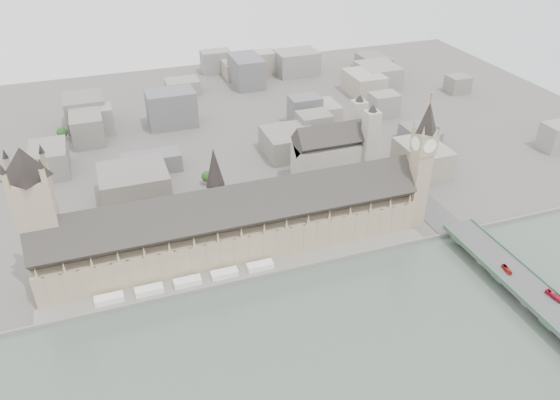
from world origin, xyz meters
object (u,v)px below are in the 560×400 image
object	(u,v)px
victoria_tower	(37,213)
westminster_bridge	(524,289)
car_approach	(415,179)
red_bus_north	(507,269)
westminster_abbey	(335,152)
elizabeth_tower	(422,157)
red_bus_south	(554,296)
palace_of_westminster	(234,225)

from	to	relation	value
victoria_tower	westminster_bridge	size ratio (longest dim) A/B	0.31
victoria_tower	car_approach	bearing A→B (deg)	5.27
red_bus_north	car_approach	size ratio (longest dim) A/B	1.67
westminster_abbey	car_approach	xyz separation A→B (m)	(54.98, -42.44, -14.01)
car_approach	westminster_bridge	bearing A→B (deg)	-93.26
elizabeth_tower	westminster_abbey	world-z (taller)	elizabeth_tower
elizabeth_tower	red_bus_north	world-z (taller)	elizabeth_tower
car_approach	red_bus_south	bearing A→B (deg)	-90.69
palace_of_westminster	red_bus_north	distance (m)	184.19
elizabeth_tower	westminster_bridge	bearing A→B (deg)	-75.89
westminster_bridge	palace_of_westminster	bearing A→B (deg)	146.51
westminster_abbey	car_approach	bearing A→B (deg)	-37.67
palace_of_westminster	car_approach	size ratio (longest dim) A/B	46.72
elizabeth_tower	red_bus_north	size ratio (longest dim) A/B	11.32
westminster_abbey	red_bus_south	xyz separation A→B (m)	(57.63, -199.37, -13.24)
palace_of_westminster	red_bus_north	size ratio (longest dim) A/B	27.91
elizabeth_tower	red_bus_north	distance (m)	95.89
red_bus_south	car_approach	world-z (taller)	red_bus_south
elizabeth_tower	westminster_bridge	world-z (taller)	elizabeth_tower
elizabeth_tower	victoria_tower	bearing A→B (deg)	176.04
palace_of_westminster	westminster_abbey	distance (m)	134.09
palace_of_westminster	red_bus_south	world-z (taller)	palace_of_westminster
red_bus_south	elizabeth_tower	bearing A→B (deg)	98.10
victoria_tower	westminster_abbey	distance (m)	244.79
westminster_abbey	car_approach	size ratio (longest dim) A/B	11.99
elizabeth_tower	car_approach	bearing A→B (deg)	57.94
victoria_tower	red_bus_south	bearing A→B (deg)	-24.17
victoria_tower	westminster_bridge	xyz separation A→B (m)	(284.00, -113.50, -50.08)
westminster_bridge	car_approach	world-z (taller)	car_approach
westminster_bridge	red_bus_south	bearing A→B (deg)	-68.76
westminster_bridge	red_bus_south	world-z (taller)	red_bus_south
palace_of_westminster	westminster_bridge	world-z (taller)	palace_of_westminster
palace_of_westminster	car_approach	xyz separation A→B (m)	(165.90, 32.86, -11.63)
palace_of_westminster	car_approach	bearing A→B (deg)	11.20
red_bus_north	car_approach	xyz separation A→B (m)	(7.30, 125.84, -0.50)
car_approach	elizabeth_tower	bearing A→B (deg)	-123.72
red_bus_south	car_approach	bearing A→B (deg)	83.86
palace_of_westminster	red_bus_south	size ratio (longest dim) A/B	23.13
palace_of_westminster	victoria_tower	distance (m)	126.41
victoria_tower	red_bus_south	size ratio (longest dim) A/B	8.73
palace_of_westminster	red_bus_north	bearing A→B (deg)	-30.38
victoria_tower	car_approach	xyz separation A→B (m)	(287.90, 26.56, -44.13)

